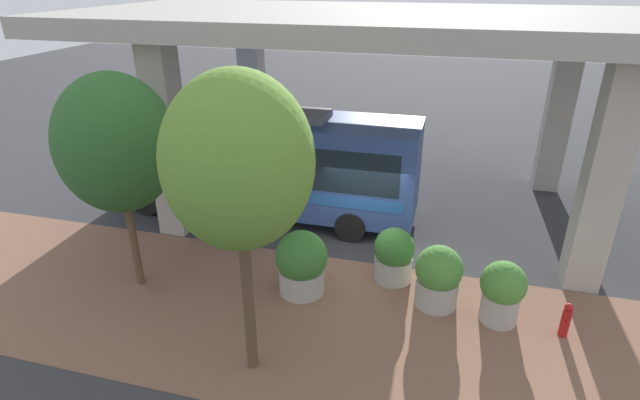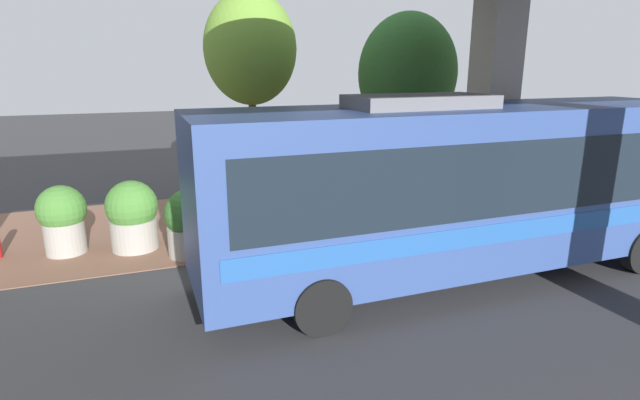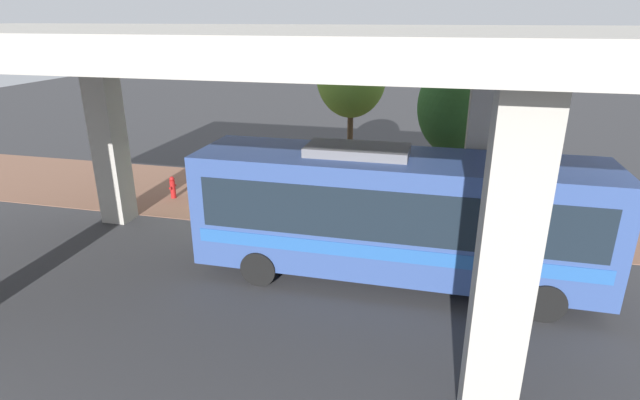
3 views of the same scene
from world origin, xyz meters
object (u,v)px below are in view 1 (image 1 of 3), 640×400
(bus, at_px, (259,158))
(planter_back, at_px, (394,255))
(planter_middle, at_px, (502,291))
(fire_hydrant, at_px, (566,320))
(street_tree_far, at_px, (116,144))
(planter_front, at_px, (438,277))
(street_tree_near, at_px, (238,163))
(planter_extra, at_px, (302,263))

(bus, distance_m, planter_back, 6.13)
(bus, xyz_separation_m, planter_middle, (-4.26, -7.88, -1.18))
(fire_hydrant, xyz_separation_m, street_tree_far, (-0.66, 10.95, 3.59))
(bus, xyz_separation_m, street_tree_far, (-5.13, 1.60, 2.02))
(planter_front, relative_size, street_tree_far, 0.29)
(bus, xyz_separation_m, fire_hydrant, (-4.46, -9.35, -1.57))
(planter_front, distance_m, street_tree_near, 6.34)
(planter_front, distance_m, street_tree_far, 8.65)
(planter_middle, bearing_deg, street_tree_near, 119.85)
(bus, bearing_deg, planter_extra, -146.78)
(fire_hydrant, distance_m, street_tree_near, 8.48)
(street_tree_near, xyz_separation_m, street_tree_far, (2.16, 4.20, -0.70))
(bus, relative_size, planter_back, 6.88)
(bus, xyz_separation_m, planter_back, (-3.12, -5.12, -1.26))
(planter_front, bearing_deg, bus, 57.90)
(planter_middle, distance_m, planter_back, 2.98)
(planter_front, xyz_separation_m, planter_middle, (-0.27, -1.53, 0.01))
(bus, distance_m, planter_middle, 9.03)
(planter_middle, distance_m, street_tree_far, 10.04)
(planter_middle, distance_m, street_tree_near, 7.23)
(planter_middle, height_order, planter_extra, planter_extra)
(planter_middle, bearing_deg, bus, 61.62)
(fire_hydrant, height_order, planter_extra, planter_extra)
(planter_front, height_order, planter_back, planter_front)
(bus, xyz_separation_m, planter_front, (-3.99, -6.35, -1.19))
(planter_extra, relative_size, street_tree_near, 0.28)
(planter_extra, distance_m, street_tree_far, 5.51)
(fire_hydrant, bearing_deg, planter_middle, 81.95)
(planter_extra, bearing_deg, street_tree_far, 100.23)
(fire_hydrant, xyz_separation_m, planter_front, (0.48, 2.99, 0.38))
(planter_middle, relative_size, planter_extra, 0.92)
(street_tree_near, bearing_deg, planter_front, -48.66)
(planter_extra, height_order, street_tree_far, street_tree_far)
(fire_hydrant, distance_m, planter_front, 3.06)
(planter_back, bearing_deg, bus, 58.69)
(planter_middle, bearing_deg, planter_front, 79.91)
(bus, distance_m, fire_hydrant, 10.48)
(planter_extra, bearing_deg, planter_front, -84.43)
(planter_middle, height_order, street_tree_far, street_tree_far)
(bus, height_order, planter_back, bus)
(fire_hydrant, distance_m, planter_back, 4.45)
(fire_hydrant, height_order, planter_front, planter_front)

